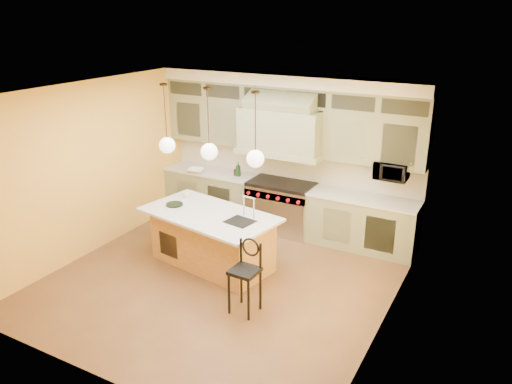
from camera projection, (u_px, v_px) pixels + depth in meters
The scene contains 18 objects.
floor at pixel (221, 280), 7.75m from camera, with size 5.00×5.00×0.00m, color brown.
ceiling at pixel (216, 92), 6.75m from camera, with size 5.00×5.00×0.00m, color white.
wall_back at pixel (290, 152), 9.31m from camera, with size 5.00×5.00×0.00m, color gold.
wall_front at pixel (89, 266), 5.18m from camera, with size 5.00×5.00×0.00m, color gold.
wall_left at pixel (93, 168), 8.36m from camera, with size 5.00×5.00×0.00m, color gold.
wall_right at pixel (390, 226), 6.13m from camera, with size 5.00×5.00×0.00m, color gold.
back_cabinetry at pixel (284, 157), 9.10m from camera, with size 5.00×0.77×2.90m.
range at pixel (281, 206), 9.35m from camera, with size 1.20×0.74×0.96m.
kitchen_island at pixel (212, 238), 8.08m from camera, with size 2.34×1.53×1.35m.
counter_stool at pixel (246, 272), 6.78m from camera, with size 0.39×0.39×1.06m.
microwave at pixel (391, 171), 8.23m from camera, with size 0.54×0.37×0.30m, color black.
oil_bottle_a at pixel (238, 169), 9.55m from camera, with size 0.11×0.11×0.28m, color #133215.
oil_bottle_b at pixel (237, 171), 9.60m from camera, with size 0.08×0.09×0.19m, color black.
fruit_bowl at pixel (196, 171), 9.79m from camera, with size 0.31×0.31×0.08m, color white.
cup at pixel (186, 195), 8.54m from camera, with size 0.11×0.11×0.10m, color white.
pendant_left at pixel (167, 144), 7.93m from camera, with size 0.26×0.26×1.11m.
pendant_center at pixel (209, 150), 7.57m from camera, with size 0.26×0.26×1.11m.
pendant_right at pixel (255, 157), 7.22m from camera, with size 0.26×0.26×1.11m.
Camera 1 is at (3.71, -5.72, 3.96)m, focal length 35.00 mm.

